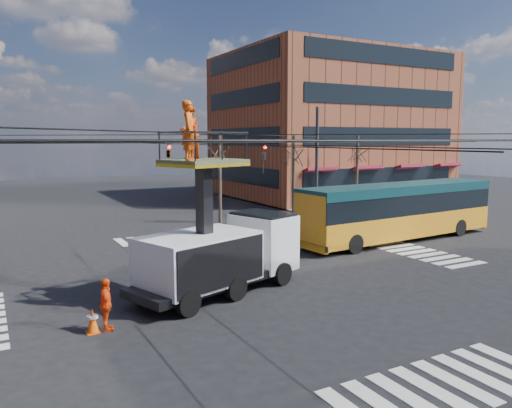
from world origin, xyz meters
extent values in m
plane|color=black|center=(0.00, 0.00, 0.00)|extent=(120.00, 120.00, 0.00)
cube|color=slate|center=(21.00, 21.00, 0.06)|extent=(18.00, 18.00, 0.12)
cube|color=brown|center=(22.00, 24.00, 7.00)|extent=(20.00, 16.00, 14.00)
cube|color=black|center=(22.00, 16.00, 2.45)|extent=(17.00, 0.12, 1.58)
cube|color=black|center=(12.00, 24.00, 2.45)|extent=(0.12, 13.60, 1.58)
cube|color=black|center=(22.00, 16.00, 5.95)|extent=(17.00, 0.12, 1.57)
cube|color=black|center=(12.00, 24.00, 5.95)|extent=(0.12, 13.60, 1.57)
cube|color=black|center=(22.00, 16.00, 9.45)|extent=(17.00, 0.12, 1.57)
cube|color=black|center=(12.00, 24.00, 9.45)|extent=(0.12, 13.60, 1.57)
cube|color=black|center=(22.00, 16.00, 12.95)|extent=(17.00, 0.12, 1.57)
cube|color=black|center=(12.00, 24.00, 12.95)|extent=(0.12, 13.60, 1.57)
cylinder|color=#2D2D30|center=(12.00, 12.00, 4.00)|extent=(0.24, 0.24, 8.00)
cylinder|color=black|center=(0.00, 12.00, 5.70)|extent=(24.00, 0.03, 0.03)
cylinder|color=black|center=(12.00, 0.00, 5.70)|extent=(0.03, 24.00, 0.03)
cylinder|color=black|center=(0.00, 0.00, 5.90)|extent=(24.02, 24.02, 0.03)
cylinder|color=black|center=(0.00, 0.00, 5.90)|extent=(24.02, 24.02, 0.03)
cylinder|color=black|center=(0.00, -1.20, 5.60)|extent=(24.00, 0.03, 0.03)
cylinder|color=black|center=(0.00, 1.20, 5.60)|extent=(24.00, 0.03, 0.03)
cylinder|color=black|center=(-1.20, 0.00, 5.50)|extent=(0.03, 24.00, 0.03)
cylinder|color=black|center=(1.20, 0.00, 5.50)|extent=(0.03, 24.00, 0.03)
imported|color=black|center=(2.50, 3.00, 5.10)|extent=(0.16, 0.20, 1.00)
imported|color=black|center=(-1.50, 5.00, 5.35)|extent=(0.26, 1.24, 0.50)
cylinder|color=#382B21|center=(5.00, 13.50, 3.00)|extent=(0.24, 0.24, 6.00)
cylinder|color=#382B21|center=(11.00, 13.50, 3.00)|extent=(0.24, 0.24, 6.00)
cylinder|color=#382B21|center=(17.00, 13.50, 3.00)|extent=(0.24, 0.24, 6.00)
cube|color=black|center=(-1.70, -0.91, 0.55)|extent=(7.33, 4.37, 0.30)
cube|color=white|center=(0.76, -0.06, 1.55)|extent=(2.49, 2.86, 2.20)
cube|color=black|center=(0.76, -0.06, 2.35)|extent=(2.26, 2.70, 0.80)
cube|color=white|center=(-2.55, -1.20, 1.45)|extent=(4.79, 3.74, 1.80)
cylinder|color=black|center=(0.95, -1.21, 0.45)|extent=(0.96, 0.63, 0.90)
cylinder|color=black|center=(0.19, 0.96, 0.45)|extent=(0.96, 0.63, 0.90)
cylinder|color=black|center=(-1.51, -2.06, 0.45)|extent=(0.96, 0.63, 0.90)
cylinder|color=black|center=(-2.26, 0.11, 0.45)|extent=(0.96, 0.63, 0.90)
cylinder|color=black|center=(-3.59, -2.78, 0.45)|extent=(0.96, 0.63, 0.90)
cylinder|color=black|center=(-4.34, -0.61, 0.45)|extent=(0.96, 0.63, 0.90)
cube|color=black|center=(-2.27, -1.11, 3.18)|extent=(0.57, 0.57, 3.55)
cube|color=#3B4428|center=(-2.27, -1.11, 4.95)|extent=(3.14, 2.83, 0.12)
cube|color=yellow|center=(-2.27, -1.11, 4.83)|extent=(3.14, 2.83, 0.12)
imported|color=#E6500E|center=(-3.14, -2.02, 6.00)|extent=(0.77, 0.86, 1.97)
imported|color=#E6500E|center=(-2.62, -0.61, 5.98)|extent=(1.20, 1.16, 1.95)
cube|color=orange|center=(11.48, 3.17, 0.95)|extent=(13.30, 3.62, 1.30)
cube|color=black|center=(11.48, 3.17, 2.15)|extent=(13.30, 3.57, 1.10)
cube|color=#0C2F35|center=(11.48, 3.17, 2.95)|extent=(13.30, 3.62, 0.50)
cube|color=orange|center=(5.03, 2.66, 1.60)|extent=(0.44, 2.48, 2.80)
cube|color=orange|center=(17.93, 3.67, 1.60)|extent=(0.44, 2.48, 2.80)
cube|color=black|center=(4.98, 2.66, 0.45)|extent=(0.35, 2.60, 0.30)
cube|color=gold|center=(5.13, 2.67, 2.85)|extent=(0.22, 1.60, 0.35)
cylinder|color=black|center=(6.99, 1.63, 0.50)|extent=(1.02, 0.38, 1.00)
cylinder|color=black|center=(6.80, 3.98, 0.50)|extent=(1.02, 0.38, 1.00)
cylinder|color=black|center=(15.50, 2.30, 0.50)|extent=(1.02, 0.38, 1.00)
cylinder|color=black|center=(15.32, 4.65, 0.50)|extent=(1.02, 0.38, 1.00)
cone|color=#F8530A|center=(-6.58, -2.76, 0.39)|extent=(0.36, 0.36, 0.78)
imported|color=#F4490F|center=(-6.17, -2.78, 0.81)|extent=(0.51, 0.99, 1.62)
imported|color=red|center=(5.64, 2.55, 0.93)|extent=(1.14, 1.38, 1.86)
camera|label=1|loc=(-9.12, -17.56, 5.72)|focal=35.00mm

